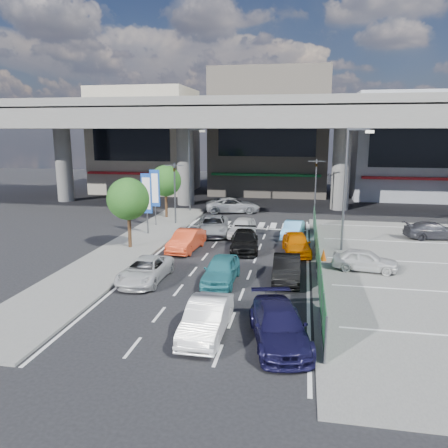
% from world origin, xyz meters
% --- Properties ---
extents(ground, '(120.00, 120.00, 0.00)m').
position_xyz_m(ground, '(0.00, 0.00, 0.00)').
color(ground, black).
rests_on(ground, ground).
extents(parking_lot, '(12.00, 28.00, 0.06)m').
position_xyz_m(parking_lot, '(11.00, 2.00, 0.03)').
color(parking_lot, '#5D5C5A').
rests_on(parking_lot, ground).
extents(sidewalk_left, '(4.00, 30.00, 0.12)m').
position_xyz_m(sidewalk_left, '(-7.00, 4.00, 0.06)').
color(sidewalk_left, '#5D5C5A').
rests_on(sidewalk_left, ground).
extents(fence_run, '(0.16, 22.00, 1.80)m').
position_xyz_m(fence_run, '(5.30, 1.00, 0.90)').
color(fence_run, '#1C542D').
rests_on(fence_run, ground).
extents(expressway, '(64.00, 14.00, 10.75)m').
position_xyz_m(expressway, '(0.00, 22.00, 8.76)').
color(expressway, '#60605B').
rests_on(expressway, ground).
extents(building_west, '(12.00, 10.90, 13.00)m').
position_xyz_m(building_west, '(-16.00, 31.97, 6.49)').
color(building_west, gray).
rests_on(building_west, ground).
extents(building_center, '(14.00, 10.90, 15.00)m').
position_xyz_m(building_center, '(0.00, 32.97, 7.49)').
color(building_center, gray).
rests_on(building_center, ground).
extents(building_east, '(12.00, 10.90, 12.00)m').
position_xyz_m(building_east, '(16.00, 31.97, 5.99)').
color(building_east, gray).
rests_on(building_east, ground).
extents(traffic_light_left, '(1.60, 1.24, 5.20)m').
position_xyz_m(traffic_light_left, '(-6.20, 12.00, 3.94)').
color(traffic_light_left, '#595B60').
rests_on(traffic_light_left, ground).
extents(traffic_light_right, '(1.60, 1.24, 5.20)m').
position_xyz_m(traffic_light_right, '(5.50, 19.00, 3.94)').
color(traffic_light_right, '#595B60').
rests_on(traffic_light_right, ground).
extents(street_lamp_right, '(1.65, 0.22, 8.00)m').
position_xyz_m(street_lamp_right, '(7.17, 6.00, 4.77)').
color(street_lamp_right, '#595B60').
rests_on(street_lamp_right, ground).
extents(street_lamp_left, '(1.65, 0.22, 8.00)m').
position_xyz_m(street_lamp_left, '(-6.33, 18.00, 4.77)').
color(street_lamp_left, '#595B60').
rests_on(street_lamp_left, ground).
extents(signboard_near, '(0.80, 0.14, 4.70)m').
position_xyz_m(signboard_near, '(-7.20, 7.99, 3.06)').
color(signboard_near, '#595B60').
rests_on(signboard_near, ground).
extents(signboard_far, '(0.80, 0.14, 4.70)m').
position_xyz_m(signboard_far, '(-7.60, 10.99, 3.06)').
color(signboard_far, '#595B60').
rests_on(signboard_far, ground).
extents(tree_near, '(2.80, 2.80, 4.80)m').
position_xyz_m(tree_near, '(-7.00, 4.00, 3.39)').
color(tree_near, '#382314').
rests_on(tree_near, ground).
extents(tree_far, '(2.80, 2.80, 4.80)m').
position_xyz_m(tree_far, '(-7.80, 14.50, 3.39)').
color(tree_far, '#382314').
rests_on(tree_far, ground).
extents(hatch_white_back_mid, '(1.48, 4.20, 1.38)m').
position_xyz_m(hatch_white_back_mid, '(0.85, -7.49, 0.69)').
color(hatch_white_back_mid, white).
rests_on(hatch_white_back_mid, ground).
extents(minivan_navy_back, '(2.95, 5.07, 1.38)m').
position_xyz_m(minivan_navy_back, '(3.67, -7.60, 0.69)').
color(minivan_navy_back, black).
rests_on(minivan_navy_back, ground).
extents(sedan_white_mid_left, '(2.09, 4.42, 1.22)m').
position_xyz_m(sedan_white_mid_left, '(-3.69, -2.04, 0.61)').
color(sedan_white_mid_left, silver).
rests_on(sedan_white_mid_left, ground).
extents(taxi_teal_mid, '(1.64, 4.06, 1.38)m').
position_xyz_m(taxi_teal_mid, '(0.29, -1.47, 0.69)').
color(taxi_teal_mid, teal).
rests_on(taxi_teal_mid, ground).
extents(hatch_black_mid_right, '(1.50, 4.06, 1.33)m').
position_xyz_m(hatch_black_mid_right, '(3.66, -0.63, 0.66)').
color(hatch_black_mid_right, black).
rests_on(hatch_black_mid_right, ground).
extents(taxi_orange_left, '(1.82, 4.30, 1.38)m').
position_xyz_m(taxi_orange_left, '(-3.13, 4.21, 0.69)').
color(taxi_orange_left, red).
rests_on(taxi_orange_left, ground).
extents(sedan_black_mid, '(2.30, 4.62, 1.29)m').
position_xyz_m(sedan_black_mid, '(0.65, 4.97, 0.64)').
color(sedan_black_mid, black).
rests_on(sedan_black_mid, ground).
extents(taxi_orange_right, '(2.18, 4.24, 1.38)m').
position_xyz_m(taxi_orange_right, '(4.07, 4.76, 0.69)').
color(taxi_orange_right, '#CC6000').
rests_on(taxi_orange_right, ground).
extents(wagon_silver_front_left, '(3.05, 5.27, 1.38)m').
position_xyz_m(wagon_silver_front_left, '(-2.35, 9.08, 0.69)').
color(wagon_silver_front_left, gray).
rests_on(wagon_silver_front_left, ground).
extents(sedan_white_front_mid, '(1.93, 4.16, 1.38)m').
position_xyz_m(sedan_white_front_mid, '(-0.06, 8.93, 0.69)').
color(sedan_white_front_mid, silver).
rests_on(sedan_white_front_mid, ground).
extents(kei_truck_front_right, '(1.75, 3.82, 1.22)m').
position_xyz_m(kei_truck_front_right, '(3.72, 9.11, 0.61)').
color(kei_truck_front_right, '#64BCF8').
rests_on(kei_truck_front_right, ground).
extents(crossing_wagon_silver, '(5.65, 3.53, 1.46)m').
position_xyz_m(crossing_wagon_silver, '(-2.28, 18.25, 0.73)').
color(crossing_wagon_silver, '#95979C').
rests_on(crossing_wagon_silver, ground).
extents(parked_sedan_white, '(3.78, 1.98, 1.23)m').
position_xyz_m(parked_sedan_white, '(7.94, 1.77, 0.67)').
color(parked_sedan_white, silver).
rests_on(parked_sedan_white, parking_lot).
extents(parked_sedan_dgrey, '(4.46, 2.40, 1.23)m').
position_xyz_m(parked_sedan_dgrey, '(13.87, 10.38, 0.67)').
color(parked_sedan_dgrey, '#333339').
rests_on(parked_sedan_dgrey, parking_lot).
extents(traffic_cone, '(0.45, 0.45, 0.73)m').
position_xyz_m(traffic_cone, '(5.73, 3.33, 0.43)').
color(traffic_cone, '#D4520B').
rests_on(traffic_cone, parking_lot).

